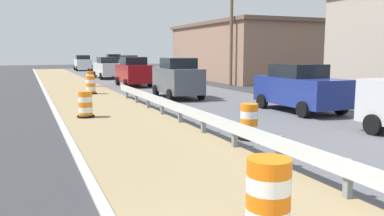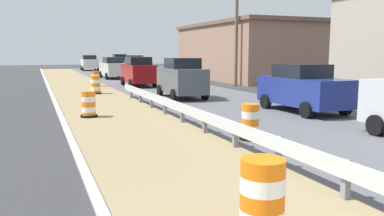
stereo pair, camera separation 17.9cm
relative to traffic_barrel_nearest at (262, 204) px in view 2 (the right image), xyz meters
name	(u,v)px [view 2 (the right image)]	position (x,y,z in m)	size (l,w,h in m)	color
traffic_barrel_nearest	(262,204)	(0.00, 0.00, 0.00)	(0.75, 0.75, 1.13)	orange
traffic_barrel_close	(250,124)	(2.99, 5.48, -0.04)	(0.63, 0.63, 1.05)	orange
traffic_barrel_mid	(89,105)	(-0.83, 11.30, -0.06)	(0.66, 0.66, 1.02)	orange
traffic_barrel_far	(95,86)	(0.67, 20.02, -0.02)	(0.71, 0.71, 1.10)	orange
traffic_barrel_farther	(96,79)	(1.44, 25.43, 0.00)	(0.64, 0.64, 1.12)	orange
car_lead_near_lane	(182,78)	(4.78, 16.06, 0.58)	(2.04, 4.13, 2.20)	#4C5156
car_trailing_near_lane	(303,88)	(7.81, 9.39, 0.49)	(2.16, 4.30, 2.01)	navy
car_lead_far_lane	(138,72)	(4.41, 24.33, 0.56)	(1.98, 4.16, 2.16)	maroon
car_mid_far_lane	(120,63)	(7.52, 46.43, 0.60)	(2.08, 4.18, 2.24)	#4C5156
car_trailing_far_lane	(113,68)	(4.28, 33.70, 0.51)	(2.12, 4.59, 2.04)	silver
car_distant_a	(135,65)	(7.68, 39.02, 0.56)	(2.03, 4.38, 2.15)	navy
car_distant_b	(89,63)	(4.34, 51.52, 0.53)	(2.23, 4.55, 2.09)	silver
roadside_shop_far	(250,51)	(16.25, 28.49, 2.08)	(9.28, 15.57, 5.15)	#93705B
utility_pole_mid	(236,34)	(11.39, 22.16, 3.34)	(0.24, 1.80, 7.39)	brown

